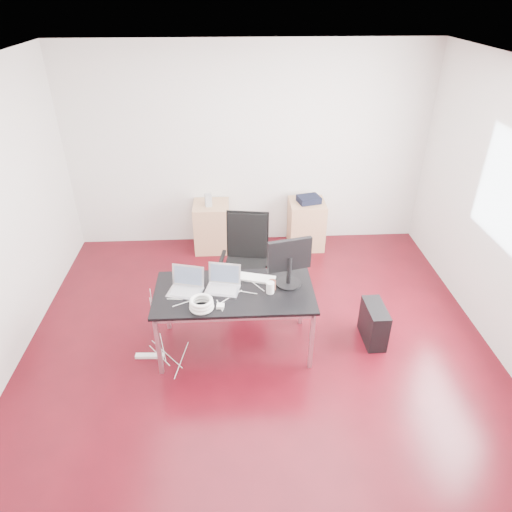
{
  "coord_description": "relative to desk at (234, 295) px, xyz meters",
  "views": [
    {
      "loc": [
        -0.23,
        -3.64,
        3.4
      ],
      "look_at": [
        0.0,
        0.55,
        0.85
      ],
      "focal_mm": 32.0,
      "sensor_mm": 36.0,
      "label": 1
    }
  ],
  "objects": [
    {
      "name": "room_shell",
      "position": [
        0.28,
        -0.08,
        0.73
      ],
      "size": [
        5.0,
        5.0,
        5.0
      ],
      "color": "#3C060E",
      "rests_on": "ground"
    },
    {
      "name": "desk",
      "position": [
        0.0,
        0.0,
        0.0
      ],
      "size": [
        1.6,
        0.8,
        0.73
      ],
      "color": "black",
      "rests_on": "ground"
    },
    {
      "name": "office_chair",
      "position": [
        0.15,
        0.88,
        -0.07
      ],
      "size": [
        0.55,
        0.57,
        1.08
      ],
      "rotation": [
        0.0,
        0.0,
        -0.16
      ],
      "color": "black",
      "rests_on": "ground"
    },
    {
      "name": "filing_cabinet_left",
      "position": [
        -0.3,
        2.15,
        -0.33
      ],
      "size": [
        0.5,
        0.5,
        0.7
      ],
      "primitive_type": "cube",
      "color": "#AA7A55",
      "rests_on": "ground"
    },
    {
      "name": "filing_cabinet_right",
      "position": [
        1.07,
        2.15,
        -0.33
      ],
      "size": [
        0.5,
        0.5,
        0.7
      ],
      "primitive_type": "cube",
      "color": "#AA7A55",
      "rests_on": "ground"
    },
    {
      "name": "pc_tower",
      "position": [
        1.5,
        0.03,
        -0.46
      ],
      "size": [
        0.21,
        0.45,
        0.44
      ],
      "primitive_type": "cube",
      "rotation": [
        0.0,
        0.0,
        0.02
      ],
      "color": "black",
      "rests_on": "ground"
    },
    {
      "name": "wastebasket",
      "position": [
        0.27,
        2.17,
        -0.54
      ],
      "size": [
        0.3,
        0.3,
        0.28
      ],
      "primitive_type": "cylinder",
      "rotation": [
        0.0,
        0.0,
        -0.31
      ],
      "color": "black",
      "rests_on": "ground"
    },
    {
      "name": "power_strip",
      "position": [
        -0.9,
        -0.12,
        -0.66
      ],
      "size": [
        0.3,
        0.07,
        0.04
      ],
      "primitive_type": "cube",
      "rotation": [
        0.0,
        0.0,
        -0.05
      ],
      "color": "white",
      "rests_on": "ground"
    },
    {
      "name": "laptop_left",
      "position": [
        -0.48,
        0.04,
        0.11
      ],
      "size": [
        0.38,
        0.33,
        0.23
      ],
      "rotation": [
        0.0,
        0.0,
        -0.26
      ],
      "color": "silver",
      "rests_on": "desk"
    },
    {
      "name": "laptop_right",
      "position": [
        -0.11,
        0.06,
        0.11
      ],
      "size": [
        0.38,
        0.32,
        0.23
      ],
      "rotation": [
        0.0,
        0.0,
        -0.22
      ],
      "color": "silver",
      "rests_on": "desk"
    },
    {
      "name": "monitor",
      "position": [
        0.56,
        0.11,
        0.34
      ],
      "size": [
        0.45,
        0.26,
        0.51
      ],
      "rotation": [
        0.0,
        0.0,
        0.23
      ],
      "color": "black",
      "rests_on": "desk"
    },
    {
      "name": "keyboard",
      "position": [
        0.21,
        0.21,
        0.06
      ],
      "size": [
        0.46,
        0.26,
        0.02
      ],
      "primitive_type": "cube",
      "rotation": [
        0.0,
        0.0,
        -0.28
      ],
      "color": "white",
      "rests_on": "desk"
    },
    {
      "name": "cup_white",
      "position": [
        0.36,
        -0.04,
        0.11
      ],
      "size": [
        0.1,
        0.1,
        0.12
      ],
      "primitive_type": "cylinder",
      "rotation": [
        0.0,
        0.0,
        -0.39
      ],
      "color": "white",
      "rests_on": "desk"
    },
    {
      "name": "cup_brown",
      "position": [
        0.38,
        0.02,
        0.1
      ],
      "size": [
        0.1,
        0.1,
        0.1
      ],
      "primitive_type": "cylinder",
      "rotation": [
        0.0,
        0.0,
        -0.41
      ],
      "color": "brown",
      "rests_on": "desk"
    },
    {
      "name": "cable_coil",
      "position": [
        -0.31,
        -0.26,
        0.11
      ],
      "size": [
        0.24,
        0.24,
        0.11
      ],
      "rotation": [
        0.0,
        0.0,
        0.17
      ],
      "color": "white",
      "rests_on": "desk"
    },
    {
      "name": "power_adapter",
      "position": [
        -0.13,
        -0.25,
        0.07
      ],
      "size": [
        0.08,
        0.08,
        0.03
      ],
      "primitive_type": "cube",
      "rotation": [
        0.0,
        0.0,
        -0.1
      ],
      "color": "white",
      "rests_on": "desk"
    },
    {
      "name": "speaker",
      "position": [
        -0.33,
        2.1,
        0.11
      ],
      "size": [
        0.11,
        0.1,
        0.18
      ],
      "primitive_type": "cube",
      "rotation": [
        0.0,
        0.0,
        0.23
      ],
      "color": "#9E9E9E",
      "rests_on": "filing_cabinet_left"
    },
    {
      "name": "navy_garment",
      "position": [
        1.08,
        2.14,
        0.07
      ],
      "size": [
        0.35,
        0.31,
        0.09
      ],
      "primitive_type": "cube",
      "rotation": [
        0.0,
        0.0,
        0.25
      ],
      "color": "black",
      "rests_on": "filing_cabinet_right"
    }
  ]
}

